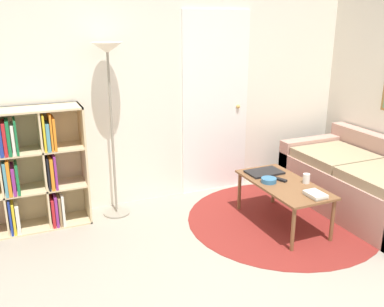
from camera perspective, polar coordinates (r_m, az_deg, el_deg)
wall_back at (r=4.63m, az=-4.07°, el=9.21°), size 7.58×0.11×2.60m
rug at (r=4.51m, az=11.90°, el=-8.55°), size 1.92×1.92×0.01m
bookshelf at (r=4.34m, az=-22.35°, el=-2.34°), size 1.17×0.34×1.18m
floor_lamp at (r=4.21m, az=-11.05°, el=10.31°), size 0.30×0.30×1.75m
couch at (r=4.89m, az=22.29°, el=-3.84°), size 0.91×1.76×0.74m
coffee_table at (r=4.27m, az=12.10°, el=-4.43°), size 0.51×1.02×0.44m
laptop at (r=4.47m, az=9.62°, el=-2.47°), size 0.37×0.25×0.02m
bowl at (r=4.23m, az=10.20°, el=-3.53°), size 0.15×0.15×0.04m
book_stack_on_table at (r=4.00m, az=16.13°, el=-5.29°), size 0.15×0.20×0.04m
cup at (r=4.28m, az=15.00°, el=-3.23°), size 0.07×0.07×0.09m
remote at (r=4.31m, az=11.55°, el=-3.38°), size 0.10×0.17×0.02m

